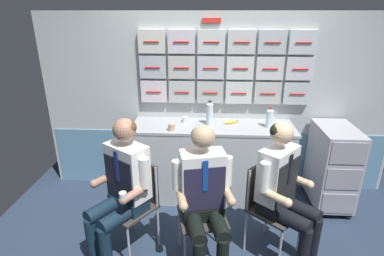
# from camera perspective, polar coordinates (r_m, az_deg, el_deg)

# --- Properties ---
(galley_bulkhead) EXTENTS (4.20, 0.14, 2.15)m
(galley_bulkhead) POSITION_cam_1_polar(r_m,az_deg,el_deg) (3.68, 4.95, 4.46)
(galley_bulkhead) COLOR #B4BCBB
(galley_bulkhead) RESTS_ON ground
(galley_counter) EXTENTS (1.85, 0.53, 0.93)m
(galley_counter) POSITION_cam_1_polar(r_m,az_deg,el_deg) (3.65, 3.73, -6.36)
(galley_counter) COLOR #B4B8BD
(galley_counter) RESTS_ON ground
(service_trolley) EXTENTS (0.40, 0.65, 0.96)m
(service_trolley) POSITION_cam_1_polar(r_m,az_deg,el_deg) (3.81, 24.78, -6.36)
(service_trolley) COLOR black
(service_trolley) RESTS_ON ground
(folding_chair_left) EXTENTS (0.56, 0.56, 0.87)m
(folding_chair_left) POSITION_cam_1_polar(r_m,az_deg,el_deg) (2.94, -10.33, -12.34)
(folding_chair_left) COLOR #A8AAAF
(folding_chair_left) RESTS_ON ground
(crew_member_left) EXTENTS (0.64, 0.70, 1.32)m
(crew_member_left) POSITION_cam_1_polar(r_m,az_deg,el_deg) (2.76, -13.10, -10.22)
(crew_member_left) COLOR black
(crew_member_left) RESTS_ON ground
(folding_chair_right) EXTENTS (0.48, 0.48, 0.87)m
(folding_chair_right) POSITION_cam_1_polar(r_m,az_deg,el_deg) (2.81, 1.57, -13.81)
(folding_chair_right) COLOR #A8AAAF
(folding_chair_right) RESTS_ON ground
(crew_member_right) EXTENTS (0.52, 0.68, 1.31)m
(crew_member_right) POSITION_cam_1_polar(r_m,az_deg,el_deg) (2.57, 2.31, -12.36)
(crew_member_right) COLOR black
(crew_member_right) RESTS_ON ground
(folding_chair_by_counter) EXTENTS (0.56, 0.56, 0.87)m
(folding_chair_by_counter) POSITION_cam_1_polar(r_m,az_deg,el_deg) (2.94, 13.83, -12.65)
(folding_chair_by_counter) COLOR #A8AAAF
(folding_chair_by_counter) RESTS_ON ground
(crew_member_by_counter) EXTENTS (0.67, 0.65, 1.30)m
(crew_member_by_counter) POSITION_cam_1_polar(r_m,az_deg,el_deg) (2.78, 16.98, -10.64)
(crew_member_by_counter) COLOR black
(crew_member_by_counter) RESTS_ON ground
(water_bottle_tall) EXTENTS (0.08, 0.08, 0.28)m
(water_bottle_tall) POSITION_cam_1_polar(r_m,az_deg,el_deg) (3.46, 3.34, 2.78)
(water_bottle_tall) COLOR silver
(water_bottle_tall) RESTS_ON galley_counter
(sparkling_bottle_green) EXTENTS (0.08, 0.08, 0.24)m
(sparkling_bottle_green) POSITION_cam_1_polar(r_m,az_deg,el_deg) (3.48, 14.36, 1.86)
(sparkling_bottle_green) COLOR white
(sparkling_bottle_green) RESTS_ON galley_counter
(espresso_cup_small) EXTENTS (0.06, 0.06, 0.07)m
(espresso_cup_small) POSITION_cam_1_polar(r_m,az_deg,el_deg) (3.65, 14.59, 1.57)
(espresso_cup_small) COLOR white
(espresso_cup_small) RESTS_ON galley_counter
(paper_cup_tan) EXTENTS (0.06, 0.06, 0.06)m
(paper_cup_tan) POSITION_cam_1_polar(r_m,az_deg,el_deg) (3.56, -1.33, 1.67)
(paper_cup_tan) COLOR silver
(paper_cup_tan) RESTS_ON galley_counter
(paper_cup_blue) EXTENTS (0.08, 0.08, 0.08)m
(paper_cup_blue) POSITION_cam_1_polar(r_m,az_deg,el_deg) (3.31, -3.80, 0.23)
(paper_cup_blue) COLOR tan
(paper_cup_blue) RESTS_ON galley_counter
(coffee_cup_white) EXTENTS (0.07, 0.07, 0.07)m
(coffee_cup_white) POSITION_cam_1_polar(r_m,az_deg,el_deg) (3.44, 16.66, 0.07)
(coffee_cup_white) COLOR silver
(coffee_cup_white) RESTS_ON galley_counter
(snack_banana) EXTENTS (0.17, 0.10, 0.04)m
(snack_banana) POSITION_cam_1_polar(r_m,az_deg,el_deg) (3.54, 7.33, 1.13)
(snack_banana) COLOR yellow
(snack_banana) RESTS_ON galley_counter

